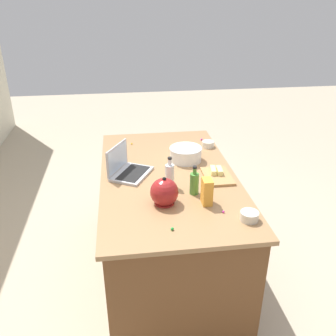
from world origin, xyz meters
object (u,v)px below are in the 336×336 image
(bottle_olive, at_px, (194,183))
(candy_bag, at_px, (207,192))
(ramekin_small, at_px, (208,144))
(laptop, at_px, (127,168))
(ramekin_medium, at_px, (249,216))
(kettle, at_px, (164,192))
(butter_stick_left, at_px, (219,171))
(mixing_bowl_large, at_px, (186,154))
(butter_stick_right, at_px, (213,170))
(bottle_vinegar, at_px, (170,175))
(cutting_board, at_px, (217,176))

(bottle_olive, relative_size, candy_bag, 1.17)
(ramekin_small, bearing_deg, laptop, 121.31)
(ramekin_medium, distance_m, candy_bag, 0.31)
(laptop, relative_size, kettle, 1.77)
(candy_bag, bearing_deg, butter_stick_left, -26.10)
(mixing_bowl_large, xyz_separation_m, candy_bag, (-0.66, -0.02, 0.03))
(kettle, height_order, ramekin_medium, kettle)
(ramekin_small, relative_size, candy_bag, 0.60)
(kettle, distance_m, ramekin_small, 1.00)
(ramekin_small, distance_m, ramekin_medium, 1.13)
(butter_stick_right, bearing_deg, bottle_vinegar, 111.28)
(bottle_vinegar, xyz_separation_m, butter_stick_left, (0.12, -0.38, -0.05))
(mixing_bowl_large, xyz_separation_m, cutting_board, (-0.32, -0.18, -0.05))
(cutting_board, bearing_deg, butter_stick_right, 27.12)
(mixing_bowl_large, bearing_deg, candy_bag, -178.63)
(kettle, bearing_deg, ramekin_small, -29.36)
(bottle_vinegar, distance_m, butter_stick_right, 0.37)
(ramekin_small, bearing_deg, candy_bag, 166.08)
(laptop, xyz_separation_m, butter_stick_right, (-0.09, -0.62, -0.01))
(bottle_olive, bearing_deg, kettle, 114.28)
(bottle_vinegar, height_order, candy_bag, bottle_vinegar)
(mixing_bowl_large, height_order, bottle_olive, bottle_olive)
(bottle_olive, distance_m, kettle, 0.23)
(laptop, height_order, bottle_olive, laptop)
(laptop, xyz_separation_m, bottle_olive, (-0.34, -0.43, 0.03))
(mixing_bowl_large, xyz_separation_m, bottle_olive, (-0.52, 0.04, 0.02))
(bottle_olive, distance_m, ramekin_medium, 0.44)
(laptop, relative_size, ramekin_medium, 3.47)
(bottle_vinegar, relative_size, butter_stick_left, 2.00)
(mixing_bowl_large, bearing_deg, cutting_board, -151.00)
(mixing_bowl_large, height_order, candy_bag, candy_bag)
(bottle_olive, xyz_separation_m, ramekin_medium, (-0.35, -0.26, -0.05))
(bottle_vinegar, distance_m, candy_bag, 0.32)
(butter_stick_left, height_order, ramekin_medium, same)
(candy_bag, bearing_deg, ramekin_small, -13.92)
(butter_stick_left, distance_m, butter_stick_right, 0.05)
(mixing_bowl_large, distance_m, cutting_board, 0.37)
(kettle, relative_size, ramekin_medium, 1.96)
(cutting_board, relative_size, butter_stick_left, 2.62)
(laptop, distance_m, mixing_bowl_large, 0.50)
(laptop, relative_size, butter_stick_right, 3.43)
(mixing_bowl_large, relative_size, candy_bag, 1.51)
(bottle_olive, height_order, candy_bag, bottle_olive)
(ramekin_small, bearing_deg, bottle_vinegar, 147.10)
(mixing_bowl_large, xyz_separation_m, butter_stick_left, (-0.28, -0.20, -0.02))
(bottle_vinegar, bearing_deg, bottle_olive, -128.77)
(bottle_olive, bearing_deg, bottle_vinegar, 51.23)
(kettle, relative_size, ramekin_small, 2.09)
(mixing_bowl_large, height_order, butter_stick_left, mixing_bowl_large)
(cutting_board, relative_size, ramekin_medium, 2.65)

